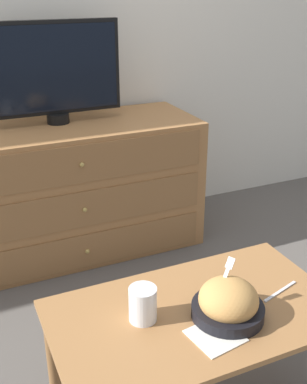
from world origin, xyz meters
The scene contains 9 objects.
ground_plane centered at (0.00, 0.00, 0.00)m, with size 12.00×12.00×0.00m, color #56514C.
wall_back centered at (0.00, 0.03, 1.30)m, with size 12.00×0.05×2.60m.
dresser centered at (0.06, -0.30, 0.37)m, with size 1.42×0.57×0.73m.
tv centered at (0.04, -0.24, 1.01)m, with size 0.70×0.12×0.52m.
coffee_table centered at (0.13, -1.62, 0.39)m, with size 0.95×0.54×0.45m.
takeout_bowl centered at (0.20, -1.68, 0.50)m, with size 0.23×0.23×0.18m.
drink_cup centered at (-0.05, -1.59, 0.50)m, with size 0.09×0.09×0.11m.
napkin centered at (0.12, -1.75, 0.45)m, with size 0.16×0.16×0.00m.
knife centered at (0.44, -1.65, 0.45)m, with size 0.17×0.06×0.01m.
Camera 1 is at (-0.51, -2.72, 1.44)m, focal length 45.00 mm.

